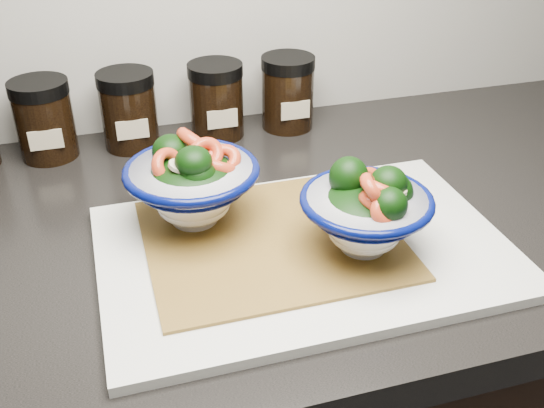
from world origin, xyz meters
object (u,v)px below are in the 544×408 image
object	(u,v)px
bowl_left	(192,183)
spice_jar_d	(129,110)
cutting_board	(304,250)
spice_jar_e	(216,100)
spice_jar_c	(44,119)
spice_jar_f	(288,92)
bowl_right	(367,211)

from	to	relation	value
bowl_left	spice_jar_d	distance (m)	0.26
cutting_board	spice_jar_e	distance (m)	0.34
bowl_left	spice_jar_e	world-z (taller)	bowl_left
spice_jar_c	spice_jar_e	distance (m)	0.25
spice_jar_d	bowl_left	bearing A→B (deg)	-79.37
spice_jar_c	spice_jar_f	bearing A→B (deg)	0.00
bowl_right	spice_jar_d	world-z (taller)	bowl_right
spice_jar_f	cutting_board	bearing A→B (deg)	-104.62
bowl_right	spice_jar_e	bearing A→B (deg)	103.25
cutting_board	bowl_right	distance (m)	0.09
cutting_board	spice_jar_d	xyz separation A→B (m)	(-0.15, 0.33, 0.05)
spice_jar_c	spice_jar_e	size ratio (longest dim) A/B	1.00
spice_jar_e	spice_jar_d	bearing A→B (deg)	180.00
bowl_right	spice_jar_f	bearing A→B (deg)	85.72
spice_jar_e	spice_jar_f	xyz separation A→B (m)	(0.11, 0.00, 0.00)
bowl_right	spice_jar_c	size ratio (longest dim) A/B	1.26
bowl_left	bowl_right	size ratio (longest dim) A/B	1.09
spice_jar_d	cutting_board	bearing A→B (deg)	-65.22
spice_jar_c	bowl_right	bearing A→B (deg)	-47.44
bowl_left	spice_jar_d	xyz separation A→B (m)	(-0.05, 0.25, -0.01)
bowl_right	spice_jar_e	distance (m)	0.37
spice_jar_d	spice_jar_e	size ratio (longest dim) A/B	1.00
spice_jar_e	cutting_board	bearing A→B (deg)	-85.76
cutting_board	spice_jar_e	world-z (taller)	spice_jar_e
spice_jar_c	cutting_board	bearing A→B (deg)	-50.95
bowl_left	spice_jar_d	world-z (taller)	bowl_left
bowl_left	spice_jar_e	distance (m)	0.27
spice_jar_f	spice_jar_c	bearing A→B (deg)	180.00
spice_jar_c	spice_jar_f	size ratio (longest dim) A/B	1.00
spice_jar_e	spice_jar_f	size ratio (longest dim) A/B	1.00
bowl_right	spice_jar_d	size ratio (longest dim) A/B	1.26
bowl_right	spice_jar_e	world-z (taller)	bowl_right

